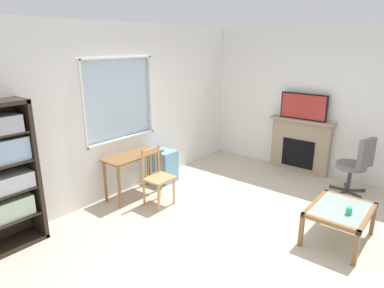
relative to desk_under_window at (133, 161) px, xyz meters
The scene contains 11 objects.
ground 2.09m from the desk_under_window, 85.08° to the right, with size 6.58×5.68×0.02m, color beige.
wall_back_with_window 0.86m from the desk_under_window, 62.10° to the left, with size 5.58×0.15×2.78m.
wall_right 3.70m from the desk_under_window, 33.41° to the right, with size 0.12×4.88×2.78m, color white.
desk_under_window is the anchor object (origin of this frame).
wooden_chair 0.53m from the desk_under_window, 87.31° to the right, with size 0.42×0.40×0.90m.
plastic_drawer_unit 0.84m from the desk_under_window, ahead, with size 0.35×0.40×0.58m, color #72ADDB.
fireplace 3.32m from the desk_under_window, 30.23° to the right, with size 0.26×1.24×1.05m.
tv 3.37m from the desk_under_window, 30.38° to the right, with size 0.06×0.89×0.50m.
office_chair 3.70m from the desk_under_window, 49.78° to the right, with size 0.58×0.61×1.00m.
coffee_table 3.15m from the desk_under_window, 75.82° to the right, with size 0.91×0.69×0.46m.
sippy_cup 3.24m from the desk_under_window, 78.07° to the right, with size 0.07×0.07×0.09m, color #33B770.
Camera 1 is at (-3.56, -2.00, 2.47)m, focal length 31.34 mm.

